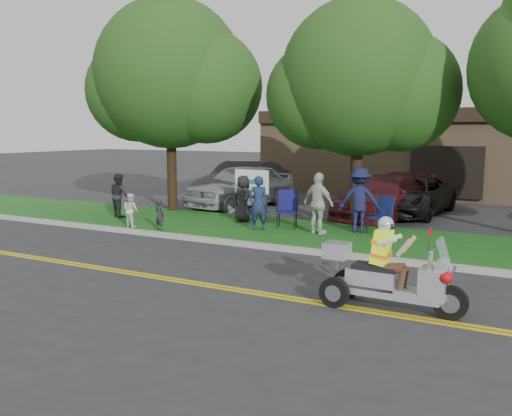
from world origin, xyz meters
The scene contains 23 objects.
ground centered at (0.00, 0.00, 0.00)m, with size 120.00×120.00×0.00m, color #28282B.
centerline_near centered at (0.00, -0.58, 0.01)m, with size 60.00×0.10×0.01m, color gold.
centerline_far centered at (0.00, -0.42, 0.01)m, with size 60.00×0.10×0.01m, color gold.
curb centered at (0.00, 3.05, 0.06)m, with size 60.00×0.25×0.12m, color #A8A89E.
grass_verge centered at (0.00, 5.20, 0.06)m, with size 60.00×4.00×0.10m, color #154F15.
commercial_building centered at (2.00, 18.98, 2.01)m, with size 18.00×8.20×4.00m.
tree_left centered at (-6.44, 7.03, 4.85)m, with size 6.62×5.40×7.78m.
tree_mid centered at (0.55, 7.23, 4.43)m, with size 5.88×4.80×7.05m.
business_sign centered at (-2.90, 6.60, 1.26)m, with size 1.25×0.06×1.75m.
trike_scooter centered at (3.45, -0.26, 0.56)m, with size 2.46×0.82×1.61m.
lawn_chair_a centered at (1.69, 5.97, 0.71)m, with size 0.76×0.77×1.08m.
lawn_chair_b centered at (-1.14, 5.65, 0.75)m, with size 0.76×0.78×1.14m.
spectator_adult_left centered at (-1.73, 4.86, 0.91)m, with size 0.59×0.39×1.62m, color #192748.
spectator_adult_mid centered at (-7.09, 4.79, 0.85)m, with size 0.72×0.56×1.49m, color black.
spectator_adult_right centered at (0.09, 5.10, 0.99)m, with size 1.03×0.43×1.76m, color beige.
spectator_chair_a centered at (1.03, 5.93, 1.05)m, with size 1.22×0.70×1.89m, color #171840.
spectator_chair_b centered at (-2.86, 5.94, 0.86)m, with size 0.73×0.48×1.50m, color black.
child_left centered at (-4.27, 3.40, 0.57)m, with size 0.34×0.22×0.93m, color #232326.
child_right centered at (-5.37, 3.40, 0.63)m, with size 0.51×0.40×1.05m, color silver.
parked_car_far_left centered at (-5.00, 9.54, 0.87)m, with size 2.05×5.09×1.73m, color #A1A4A8.
parked_car_left centered at (-5.50, 10.57, 0.89)m, with size 1.87×5.37×1.77m, color #2A292C.
parked_car_mid centered at (1.43, 10.68, 0.70)m, with size 2.33×5.05×1.40m, color black.
parked_car_right centered at (0.80, 9.48, 0.74)m, with size 2.08×5.13×1.49m, color #4B1117.
Camera 1 is at (5.73, -9.21, 3.03)m, focal length 38.00 mm.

